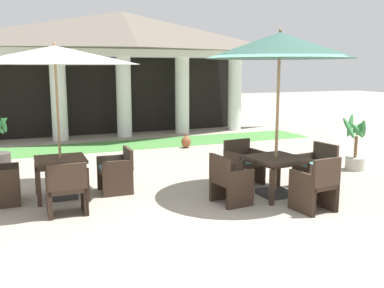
{
  "coord_description": "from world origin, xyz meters",
  "views": [
    {
      "loc": [
        -3.57,
        -5.63,
        2.28
      ],
      "look_at": [
        -0.34,
        2.04,
        0.84
      ],
      "focal_mm": 40.72,
      "sensor_mm": 36.0,
      "label": 1
    }
  ],
  "objects": [
    {
      "name": "ground_plane",
      "position": [
        0.0,
        0.0,
        0.0
      ],
      "size": [
        60.0,
        60.0,
        0.0
      ],
      "primitive_type": "plane",
      "color": "#9E9384"
    },
    {
      "name": "background_pavilion",
      "position": [
        0.0,
        8.85,
        3.1
      ],
      "size": [
        9.62,
        2.69,
        4.12
      ],
      "color": "white",
      "rests_on": "ground"
    },
    {
      "name": "lawn_strip",
      "position": [
        0.0,
        7.07,
        0.0
      ],
      "size": [
        11.42,
        1.78,
        0.01
      ],
      "primitive_type": "cube",
      "color": "#47843D",
      "rests_on": "ground"
    },
    {
      "name": "patio_table_near_foreground",
      "position": [
        0.79,
        0.84,
        0.62
      ],
      "size": [
        1.0,
        1.0,
        0.72
      ],
      "rotation": [
        0.0,
        0.0,
        0.11
      ],
      "color": "#38281E",
      "rests_on": "ground"
    },
    {
      "name": "patio_umbrella_near_foreground",
      "position": [
        0.79,
        0.84,
        2.65
      ],
      "size": [
        2.57,
        2.57,
        2.95
      ],
      "color": "#2D2D2D",
      "rests_on": "ground"
    },
    {
      "name": "patio_chair_near_foreground_west",
      "position": [
        -0.2,
        0.74,
        0.4
      ],
      "size": [
        0.59,
        0.65,
        0.86
      ],
      "rotation": [
        0.0,
        0.0,
        -1.46
      ],
      "color": "#38281E",
      "rests_on": "ground"
    },
    {
      "name": "patio_chair_near_foreground_north",
      "position": [
        0.68,
        1.83,
        0.42
      ],
      "size": [
        0.69,
        0.65,
        0.86
      ],
      "rotation": [
        0.0,
        0.0,
        -3.04
      ],
      "color": "#38281E",
      "rests_on": "ground"
    },
    {
      "name": "patio_chair_near_foreground_east",
      "position": [
        1.78,
        0.95,
        0.41
      ],
      "size": [
        0.65,
        0.68,
        0.86
      ],
      "rotation": [
        0.0,
        0.0,
        -4.61
      ],
      "color": "#38281E",
      "rests_on": "ground"
    },
    {
      "name": "patio_chair_near_foreground_south",
      "position": [
        0.89,
        -0.15,
        0.42
      ],
      "size": [
        0.63,
        0.63,
        0.91
      ],
      "rotation": [
        0.0,
        0.0,
        0.11
      ],
      "color": "#38281E",
      "rests_on": "ground"
    },
    {
      "name": "patio_table_mid_left",
      "position": [
        -2.8,
        2.21,
        0.62
      ],
      "size": [
        0.88,
        0.88,
        0.72
      ],
      "rotation": [
        0.0,
        0.0,
        -0.02
      ],
      "color": "#38281E",
      "rests_on": "ground"
    },
    {
      "name": "patio_umbrella_mid_left",
      "position": [
        -2.8,
        2.21,
        2.48
      ],
      "size": [
        2.89,
        2.89,
        2.72
      ],
      "color": "#2D2D2D",
      "rests_on": "ground"
    },
    {
      "name": "patio_chair_mid_left_south",
      "position": [
        -2.82,
        1.22,
        0.41
      ],
      "size": [
        0.62,
        0.51,
        0.86
      ],
      "rotation": [
        0.0,
        0.0,
        -0.02
      ],
      "color": "#38281E",
      "rests_on": "ground"
    },
    {
      "name": "patio_chair_mid_left_east",
      "position": [
        -1.81,
        2.19,
        0.4
      ],
      "size": [
        0.58,
        0.62,
        0.82
      ],
      "rotation": [
        0.0,
        0.0,
        1.55
      ],
      "color": "#38281E",
      "rests_on": "ground"
    },
    {
      "name": "patio_chair_mid_left_west",
      "position": [
        -3.8,
        2.24,
        0.41
      ],
      "size": [
        0.57,
        0.65,
        0.88
      ],
      "rotation": [
        0.0,
        0.0,
        -1.59
      ],
      "color": "#38281E",
      "rests_on": "ground"
    },
    {
      "name": "potted_palm_right_edge",
      "position": [
        3.59,
        1.87,
        0.44
      ],
      "size": [
        0.55,
        0.54,
        1.29
      ],
      "color": "#B2AD9E",
      "rests_on": "ground"
    },
    {
      "name": "terracotta_urn",
      "position": [
        1.12,
        5.95,
        0.18
      ],
      "size": [
        0.28,
        0.28,
        0.42
      ],
      "color": "brown",
      "rests_on": "ground"
    }
  ]
}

